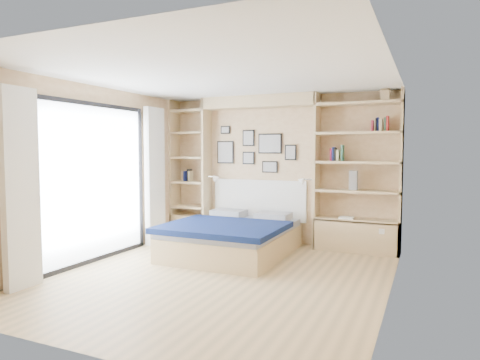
% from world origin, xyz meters
% --- Properties ---
extents(ground, '(4.50, 4.50, 0.00)m').
position_xyz_m(ground, '(0.00, 0.00, 0.00)').
color(ground, tan).
rests_on(ground, ground).
extents(room_shell, '(4.50, 4.50, 4.50)m').
position_xyz_m(room_shell, '(-0.39, 1.52, 1.08)').
color(room_shell, '#D6B387').
rests_on(room_shell, ground).
extents(bed, '(1.70, 2.14, 1.07)m').
position_xyz_m(bed, '(-0.35, 1.15, 0.27)').
color(bed, '#D1B383').
rests_on(bed, ground).
extents(photo_gallery, '(1.48, 0.02, 0.82)m').
position_xyz_m(photo_gallery, '(-0.45, 2.22, 1.60)').
color(photo_gallery, black).
rests_on(photo_gallery, ground).
extents(reading_lamps, '(1.92, 0.12, 0.15)m').
position_xyz_m(reading_lamps, '(-0.30, 2.00, 1.10)').
color(reading_lamps, silver).
rests_on(reading_lamps, ground).
extents(shelf_decor, '(3.58, 0.23, 2.03)m').
position_xyz_m(shelf_decor, '(1.10, 2.07, 1.69)').
color(shelf_decor, '#AC1E43').
rests_on(shelf_decor, ground).
extents(deck, '(3.20, 4.00, 0.05)m').
position_xyz_m(deck, '(-3.60, 0.00, 0.00)').
color(deck, '#6F6252').
rests_on(deck, ground).
extents(deck_chair, '(0.79, 0.96, 0.84)m').
position_xyz_m(deck_chair, '(-3.44, 1.19, 0.40)').
color(deck_chair, tan).
rests_on(deck_chair, ground).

